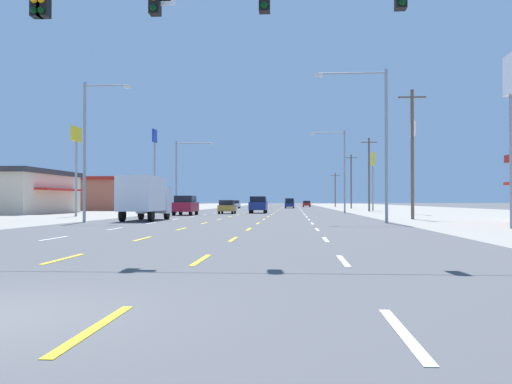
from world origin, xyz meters
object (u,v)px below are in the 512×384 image
at_px(pole_sign_left_row_1, 76,149).
at_px(suv_inner_right_farthest, 290,203).
at_px(pole_sign_left_row_2, 155,151).
at_px(suv_far_left_near, 185,205).
at_px(pole_sign_right_row_2, 373,165).
at_px(sedan_inner_right_farther, 290,204).
at_px(hatchback_far_left_far, 235,204).
at_px(suv_center_turn_midfar, 258,204).
at_px(sedan_far_right_distant_a, 307,204).
at_px(streetlight_right_row_0, 379,133).
at_px(streetlight_left_row_0, 89,142).
at_px(streetlight_left_row_1, 181,170).
at_px(pole_sign_right_row_0, 511,98).
at_px(box_truck_far_left_nearest, 145,196).
at_px(pole_sign_right_row_1, 413,147).
at_px(streetlight_right_row_1, 341,165).
at_px(hatchback_inner_left_mid, 227,207).

bearing_deg(pole_sign_left_row_1, suv_inner_right_farthest, 74.45).
xyz_separation_m(pole_sign_left_row_1, pole_sign_left_row_2, (1.81, 22.65, 1.77)).
distance_m(suv_far_left_near, pole_sign_right_row_2, 35.05).
bearing_deg(sedan_inner_right_farther, hatchback_far_left_far, -169.59).
bearing_deg(suv_center_turn_midfar, pole_sign_left_row_2, 153.10).
relative_size(hatchback_far_left_far, sedan_far_right_distant_a, 0.87).
bearing_deg(streetlight_right_row_0, suv_center_turn_midfar, 108.35).
bearing_deg(sedan_far_right_distant_a, streetlight_right_row_0, -88.52).
relative_size(hatchback_far_left_far, pole_sign_left_row_1, 0.46).
bearing_deg(pole_sign_left_row_1, streetlight_left_row_0, -65.45).
xyz_separation_m(pole_sign_left_row_1, streetlight_left_row_1, (6.68, 16.06, -1.15)).
distance_m(suv_inner_right_farthest, streetlight_left_row_1, 55.71).
bearing_deg(pole_sign_right_row_0, box_truck_far_left_nearest, 155.01).
distance_m(pole_sign_right_row_1, streetlight_left_row_0, 36.12).
relative_size(sedan_far_right_distant_a, streetlight_right_row_1, 0.46).
distance_m(suv_far_left_near, streetlight_right_row_1, 20.37).
bearing_deg(sedan_inner_right_farther, streetlight_left_row_1, -107.13).
distance_m(box_truck_far_left_nearest, streetlight_left_row_0, 5.87).
xyz_separation_m(box_truck_far_left_nearest, suv_far_left_near, (0.00, 15.78, -0.81)).
relative_size(sedan_inner_right_farther, streetlight_right_row_0, 0.44).
bearing_deg(pole_sign_right_row_1, pole_sign_right_row_0, -92.53).
distance_m(suv_far_left_near, sedan_inner_right_farther, 53.61).
bearing_deg(pole_sign_left_row_1, streetlight_right_row_0, -28.47).
height_order(hatchback_inner_left_mid, sedan_inner_right_farther, hatchback_inner_left_mid).
height_order(suv_far_left_near, pole_sign_left_row_1, pole_sign_left_row_1).
relative_size(box_truck_far_left_nearest, streetlight_left_row_0, 0.75).
relative_size(suv_inner_right_farthest, pole_sign_right_row_1, 0.49).
distance_m(box_truck_far_left_nearest, streetlight_right_row_0, 17.45).
bearing_deg(box_truck_far_left_nearest, streetlight_right_row_0, -12.22).
bearing_deg(sedan_far_right_distant_a, sedan_inner_right_farther, -99.22).
xyz_separation_m(suv_far_left_near, streetlight_left_row_0, (-2.91, -19.37, 4.43)).
height_order(hatchback_inner_left_mid, sedan_far_right_distant_a, hatchback_inner_left_mid).
relative_size(pole_sign_right_row_2, streetlight_right_row_1, 0.86).
bearing_deg(sedan_far_right_distant_a, suv_far_left_near, -100.46).
bearing_deg(box_truck_far_left_nearest, hatchback_far_left_far, 90.11).
bearing_deg(pole_sign_right_row_2, pole_sign_left_row_2, -163.52).
distance_m(sedan_far_right_distant_a, streetlight_left_row_0, 97.35).
relative_size(sedan_inner_right_farther, pole_sign_left_row_2, 0.41).
distance_m(pole_sign_right_row_0, streetlight_right_row_1, 37.49).
bearing_deg(hatchback_inner_left_mid, box_truck_far_left_nearest, -98.96).
bearing_deg(box_truck_far_left_nearest, pole_sign_right_row_0, -24.99).
xyz_separation_m(suv_inner_right_farthest, pole_sign_right_row_1, (13.68, -59.99, 6.28)).
distance_m(suv_inner_right_farthest, streetlight_right_row_0, 84.55).
relative_size(pole_sign_right_row_0, pole_sign_right_row_2, 1.09).
bearing_deg(suv_inner_right_farthest, pole_sign_left_row_2, -110.46).
height_order(suv_center_turn_midfar, suv_inner_right_farthest, same).
xyz_separation_m(suv_inner_right_farthest, streetlight_right_row_0, (6.40, -84.17, 4.90)).
distance_m(sedan_inner_right_farther, sedan_far_right_distant_a, 24.06).
bearing_deg(streetlight_right_row_1, pole_sign_right_row_1, -39.49).
relative_size(hatchback_inner_left_mid, sedan_inner_right_farther, 0.87).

